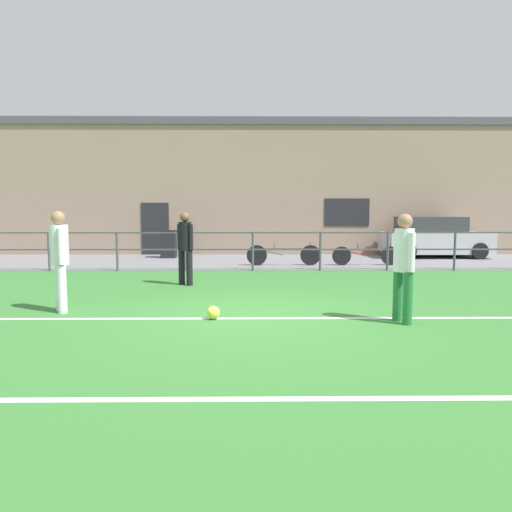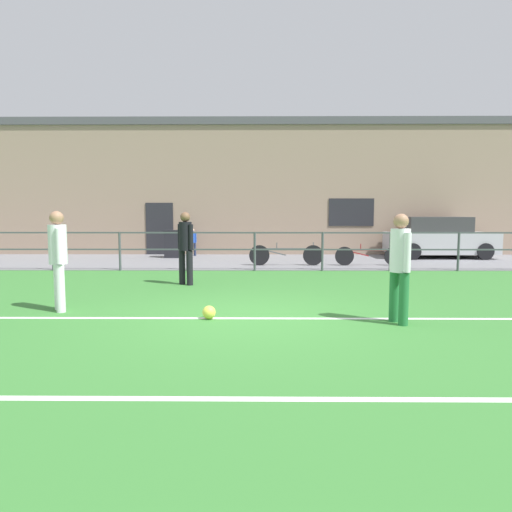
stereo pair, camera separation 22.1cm
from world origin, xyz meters
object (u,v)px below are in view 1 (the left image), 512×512
object	(u,v)px
soccer_ball_match	(213,313)
player_goalkeeper	(185,244)
player_winger	(60,255)
player_striker	(404,261)
bicycle_parked_1	(283,255)
trash_bin_0	(169,244)
parked_car_red	(433,238)
bicycle_parked_0	(366,255)
spectator_child	(189,240)

from	to	relation	value
soccer_ball_match	player_goalkeeper	bearing A→B (deg)	105.01
player_winger	player_striker	bearing A→B (deg)	-128.68
player_striker	bicycle_parked_1	bearing A→B (deg)	171.84
player_winger	trash_bin_0	size ratio (longest dim) A/B	1.70
bicycle_parked_1	parked_car_red	bearing A→B (deg)	24.34
bicycle_parked_0	trash_bin_0	bearing A→B (deg)	159.89
player_striker	trash_bin_0	size ratio (longest dim) A/B	1.66
parked_car_red	bicycle_parked_1	world-z (taller)	parked_car_red
player_striker	player_winger	bearing A→B (deg)	-116.68
player_goalkeeper	bicycle_parked_0	world-z (taller)	player_goalkeeper
player_striker	bicycle_parked_0	world-z (taller)	player_striker
bicycle_parked_1	trash_bin_0	world-z (taller)	trash_bin_0
player_goalkeeper	parked_car_red	size ratio (longest dim) A/B	0.45
bicycle_parked_1	trash_bin_0	size ratio (longest dim) A/B	2.31
player_goalkeeper	bicycle_parked_1	size ratio (longest dim) A/B	0.73
bicycle_parked_0	player_winger	bearing A→B (deg)	-136.18
player_goalkeeper	parked_car_red	world-z (taller)	player_goalkeeper
player_striker	trash_bin_0	bearing A→B (deg)	-169.67
soccer_ball_match	parked_car_red	xyz separation A→B (m)	(7.56, 10.01, 0.64)
player_striker	trash_bin_0	world-z (taller)	player_striker
parked_car_red	spectator_child	bearing A→B (deg)	176.65
bicycle_parked_1	player_striker	bearing A→B (deg)	-80.02
player_winger	spectator_child	xyz separation A→B (m)	(0.89, 9.96, -0.37)
bicycle_parked_0	bicycle_parked_1	bearing A→B (deg)	180.00
player_goalkeeper	parked_car_red	xyz separation A→B (m)	(8.51, 6.48, -0.24)
player_winger	trash_bin_0	xyz separation A→B (m)	(0.23, 9.24, -0.46)
player_striker	soccer_ball_match	bearing A→B (deg)	-113.14
player_winger	spectator_child	world-z (taller)	player_winger
player_striker	parked_car_red	distance (m)	11.24
soccer_ball_match	spectator_child	bearing A→B (deg)	99.74
bicycle_parked_1	player_winger	bearing A→B (deg)	-122.90
player_goalkeeper	soccer_ball_match	xyz separation A→B (m)	(0.95, -3.53, -0.88)
bicycle_parked_0	trash_bin_0	distance (m)	7.25
player_goalkeeper	trash_bin_0	distance (m)	6.50
player_striker	trash_bin_0	distance (m)	11.49
bicycle_parked_1	bicycle_parked_0	bearing A→B (deg)	-0.00
bicycle_parked_0	bicycle_parked_1	distance (m)	2.67
bicycle_parked_1	soccer_ball_match	bearing A→B (deg)	-102.77
player_winger	soccer_ball_match	world-z (taller)	player_winger
trash_bin_0	player_striker	bearing A→B (deg)	-61.52
player_winger	trash_bin_0	distance (m)	9.25
player_striker	spectator_child	size ratio (longest dim) A/B	1.60
player_winger	parked_car_red	world-z (taller)	player_winger
soccer_ball_match	parked_car_red	bearing A→B (deg)	52.93
player_winger	parked_car_red	xyz separation A→B (m)	(10.27, 9.42, -0.25)
spectator_child	trash_bin_0	size ratio (longest dim) A/B	1.04
player_goalkeeper	bicycle_parked_1	world-z (taller)	player_goalkeeper
trash_bin_0	player_winger	bearing A→B (deg)	-91.42
player_goalkeeper	trash_bin_0	size ratio (longest dim) A/B	1.68
player_winger	bicycle_parked_1	bearing A→B (deg)	-63.04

